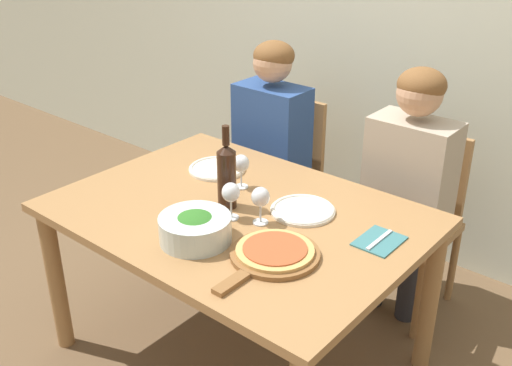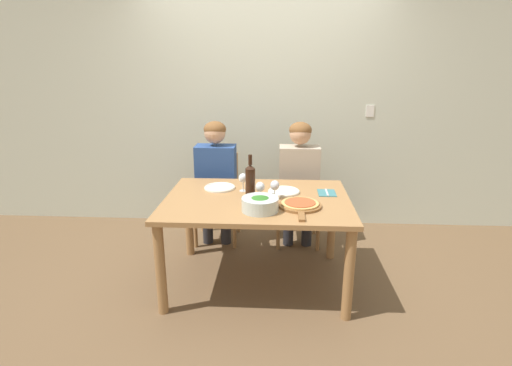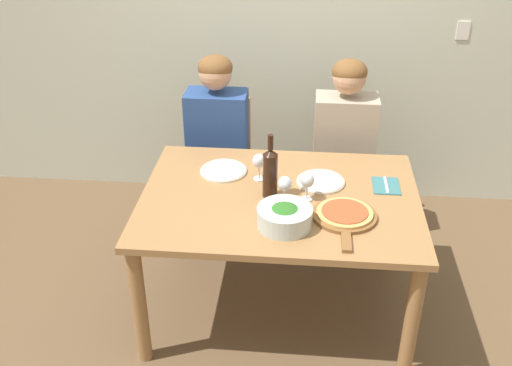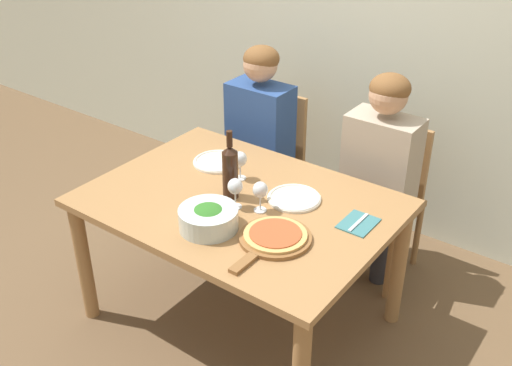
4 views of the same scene
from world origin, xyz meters
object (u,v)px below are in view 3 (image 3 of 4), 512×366
(chair_right, at_px, (341,164))
(wine_glass_right, at_px, (307,182))
(wine_bottle, at_px, (270,172))
(person_man, at_px, (345,136))
(dinner_plate_left, at_px, (223,170))
(pizza_on_board, at_px, (345,215))
(fork_on_napkin, at_px, (386,186))
(wine_glass_left, at_px, (259,162))
(broccoli_bowl, at_px, (285,217))
(dinner_plate_right, at_px, (321,181))
(person_woman, at_px, (217,131))
(chair_left, at_px, (220,159))
(wine_glass_centre, at_px, (285,185))

(chair_right, bearing_deg, wine_glass_right, -104.20)
(wine_bottle, height_order, wine_glass_right, wine_bottle)
(person_man, relative_size, dinner_plate_left, 4.70)
(pizza_on_board, bearing_deg, dinner_plate_left, 148.04)
(wine_bottle, relative_size, fork_on_napkin, 1.91)
(wine_glass_left, bearing_deg, fork_on_napkin, -1.33)
(dinner_plate_left, distance_m, wine_glass_right, 0.53)
(broccoli_bowl, height_order, fork_on_napkin, broccoli_bowl)
(chair_right, height_order, broccoli_bowl, chair_right)
(dinner_plate_right, bearing_deg, person_woman, 137.14)
(person_woman, relative_size, person_man, 1.00)
(chair_left, distance_m, person_woman, 0.28)
(chair_left, height_order, person_woman, person_woman)
(dinner_plate_left, distance_m, fork_on_napkin, 0.88)
(pizza_on_board, height_order, wine_glass_right, wine_glass_right)
(wine_bottle, relative_size, broccoli_bowl, 1.31)
(chair_right, height_order, wine_glass_centre, wine_glass_centre)
(person_man, height_order, wine_bottle, person_man)
(pizza_on_board, xyz_separation_m, fork_on_napkin, (0.23, 0.33, -0.01))
(broccoli_bowl, distance_m, wine_glass_right, 0.27)
(chair_right, relative_size, person_man, 0.72)
(person_man, bearing_deg, chair_right, 90.00)
(wine_glass_right, relative_size, fork_on_napkin, 0.84)
(chair_left, distance_m, wine_bottle, 1.03)
(chair_left, height_order, wine_bottle, wine_bottle)
(chair_right, relative_size, dinner_plate_left, 3.36)
(dinner_plate_right, bearing_deg, pizza_on_board, -70.95)
(wine_bottle, height_order, broccoli_bowl, wine_bottle)
(broccoli_bowl, height_order, wine_glass_left, wine_glass_left)
(pizza_on_board, bearing_deg, chair_left, 126.26)
(person_woman, relative_size, dinner_plate_left, 4.70)
(wine_bottle, distance_m, pizza_on_board, 0.43)
(broccoli_bowl, bearing_deg, wine_glass_right, 67.81)
(wine_bottle, height_order, pizza_on_board, wine_bottle)
(person_man, height_order, fork_on_napkin, person_man)
(wine_glass_centre, bearing_deg, wine_bottle, 140.03)
(person_man, bearing_deg, wine_glass_left, -129.26)
(wine_bottle, relative_size, wine_glass_right, 2.28)
(fork_on_napkin, bearing_deg, broccoli_bowl, -141.13)
(person_woman, distance_m, person_man, 0.80)
(pizza_on_board, distance_m, fork_on_napkin, 0.40)
(wine_bottle, bearing_deg, person_woman, 117.17)
(person_man, height_order, pizza_on_board, person_man)
(chair_left, relative_size, person_man, 0.72)
(person_woman, relative_size, fork_on_napkin, 6.71)
(broccoli_bowl, bearing_deg, person_man, 72.41)
(broccoli_bowl, bearing_deg, wine_bottle, 108.11)
(wine_bottle, bearing_deg, fork_on_napkin, 13.72)
(chair_left, distance_m, dinner_plate_left, 0.70)
(dinner_plate_left, bearing_deg, person_woman, 102.33)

